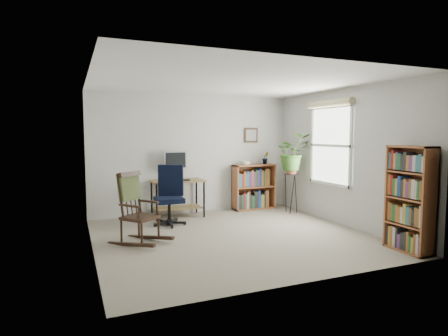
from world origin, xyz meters
name	(u,v)px	position (x,y,z in m)	size (l,w,h in m)	color
floor	(234,236)	(0.00, 0.00, 0.00)	(4.20, 4.00, 0.00)	gray
ceiling	(234,82)	(0.00, 0.00, 2.40)	(4.20, 4.00, 0.00)	silver
wall_back	(194,154)	(0.00, 2.00, 1.20)	(4.20, 0.00, 2.40)	#BABBB6
wall_front	(310,173)	(0.00, -2.00, 1.20)	(4.20, 0.00, 2.40)	#BABBB6
wall_left	(90,165)	(-2.10, 0.00, 1.20)	(0.00, 4.00, 2.40)	#BABBB6
wall_right	(343,157)	(2.10, 0.00, 1.20)	(0.00, 4.00, 2.40)	#BABBB6
window	(330,146)	(2.06, 0.30, 1.40)	(0.12, 1.20, 1.50)	silver
desk	(178,198)	(-0.44, 1.70, 0.36)	(1.00, 0.55, 0.72)	olive
monitor	(175,165)	(-0.44, 1.84, 1.00)	(0.46, 0.16, 0.56)	#ACADB1
keyboard	(179,180)	(-0.44, 1.58, 0.73)	(0.40, 0.15, 0.03)	black
office_chair	(169,195)	(-0.76, 1.11, 0.54)	(0.59, 0.59, 1.07)	black
rocking_chair	(140,207)	(-1.42, 0.18, 0.54)	(0.56, 0.93, 1.07)	black
low_bookshelf	(254,187)	(1.28, 1.82, 0.48)	(0.91, 0.30, 0.96)	#965531
tall_bookshelf	(410,199)	(1.92, -1.60, 0.73)	(0.27, 0.64, 1.45)	#965531
plant_stand	(291,190)	(1.80, 1.17, 0.47)	(0.26, 0.26, 0.94)	black
spider_plant	(292,134)	(1.80, 1.17, 1.60)	(1.69, 1.88, 1.46)	#356222
potted_plant_small	(265,162)	(1.56, 1.83, 1.02)	(0.13, 0.24, 0.11)	#356222
framed_picture	(251,135)	(1.28, 1.97, 1.59)	(0.32, 0.04, 0.32)	black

